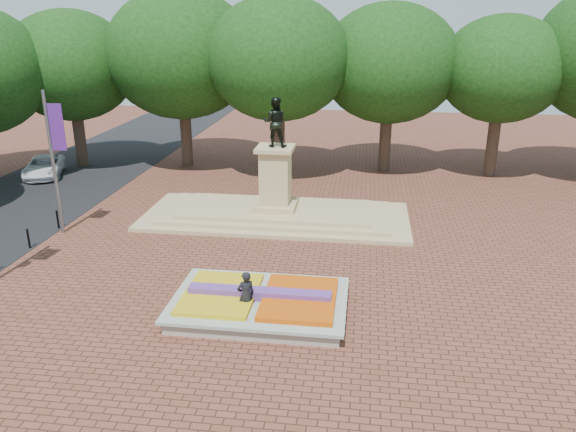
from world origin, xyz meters
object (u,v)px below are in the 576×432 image
at_px(flower_bed, 260,303).
at_px(monument, 276,203).
at_px(pedestrian, 246,295).
at_px(van, 44,167).

distance_m(flower_bed, monument, 10.07).
xyz_separation_m(monument, pedestrian, (0.60, -10.46, 0.02)).
bearing_deg(pedestrian, flower_bed, -164.27).
bearing_deg(pedestrian, monument, -118.52).
height_order(van, pedestrian, pedestrian).
height_order(flower_bed, pedestrian, pedestrian).
bearing_deg(van, monument, -40.62).
bearing_deg(van, pedestrian, -64.24).
relative_size(flower_bed, van, 1.32).
xyz_separation_m(van, pedestrian, (17.33, -16.60, 0.24)).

